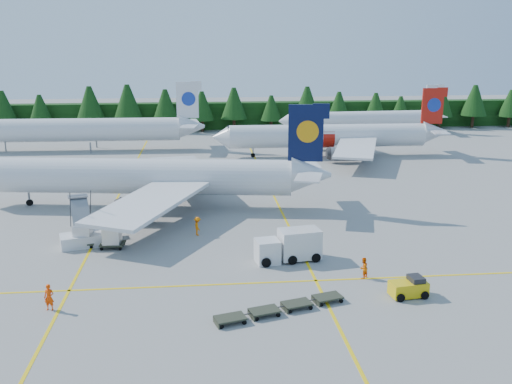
{
  "coord_description": "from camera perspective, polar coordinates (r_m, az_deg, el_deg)",
  "views": [
    {
      "loc": [
        -3.27,
        -49.23,
        19.12
      ],
      "look_at": [
        2.6,
        10.18,
        3.5
      ],
      "focal_mm": 40.0,
      "sensor_mm": 36.0,
      "label": 1
    }
  ],
  "objects": [
    {
      "name": "crew_c",
      "position": [
        58.74,
        -5.87,
        -3.42
      ],
      "size": [
        0.7,
        0.9,
        1.93
      ],
      "primitive_type": "imported",
      "rotation": [
        0.0,
        0.0,
        1.79
      ],
      "color": "orange",
      "rests_on": "ground"
    },
    {
      "name": "taxi_stripe_b",
      "position": [
        72.42,
        1.91,
        -0.65
      ],
      "size": [
        0.25,
        120.0,
        0.01
      ],
      "primitive_type": "cube",
      "color": "yellow",
      "rests_on": "ground"
    },
    {
      "name": "taxi_stripe_a",
      "position": [
        72.62,
        -13.93,
        -1.04
      ],
      "size": [
        0.25,
        120.0,
        0.01
      ],
      "primitive_type": "cube",
      "color": "yellow",
      "rests_on": "ground"
    },
    {
      "name": "ground",
      "position": [
        52.92,
        -1.73,
        -6.53
      ],
      "size": [
        320.0,
        320.0,
        0.0
      ],
      "primitive_type": "plane",
      "color": "gray",
      "rests_on": "ground"
    },
    {
      "name": "airliner_navy",
      "position": [
        69.27,
        -12.13,
        1.49
      ],
      "size": [
        42.45,
        34.69,
        12.39
      ],
      "rotation": [
        0.0,
        0.0,
        -0.15
      ],
      "color": "silver",
      "rests_on": "ground"
    },
    {
      "name": "airliner_red",
      "position": [
        99.76,
        6.74,
        5.55
      ],
      "size": [
        40.05,
        32.96,
        11.65
      ],
      "rotation": [
        0.0,
        0.0,
        -0.02
      ],
      "color": "silver",
      "rests_on": "ground"
    },
    {
      "name": "airliner_far_right",
      "position": [
        125.19,
        9.88,
        7.17
      ],
      "size": [
        35.83,
        5.2,
        10.41
      ],
      "rotation": [
        0.0,
        0.0,
        0.05
      ],
      "color": "silver",
      "rests_on": "ground"
    },
    {
      "name": "taxi_stripe_cross",
      "position": [
        47.38,
        -1.22,
        -9.14
      ],
      "size": [
        80.0,
        0.25,
        0.01
      ],
      "primitive_type": "cube",
      "color": "yellow",
      "rests_on": "ground"
    },
    {
      "name": "crew_a",
      "position": [
        45.27,
        -19.99,
        -9.87
      ],
      "size": [
        0.79,
        0.57,
        2.01
      ],
      "primitive_type": "imported",
      "rotation": [
        0.0,
        0.0,
        -0.12
      ],
      "color": "#FF4205",
      "rests_on": "ground"
    },
    {
      "name": "baggage_tug",
      "position": [
        46.45,
        15.07,
        -9.19
      ],
      "size": [
        2.99,
        1.85,
        1.51
      ],
      "rotation": [
        0.0,
        0.0,
        0.12
      ],
      "color": "gold",
      "rests_on": "ground"
    },
    {
      "name": "treeline_hedge",
      "position": [
        132.26,
        -4.22,
        7.62
      ],
      "size": [
        220.0,
        4.0,
        6.0
      ],
      "primitive_type": "cube",
      "color": "black",
      "rests_on": "ground"
    },
    {
      "name": "dolly_train",
      "position": [
        42.64,
        2.5,
        -11.4
      ],
      "size": [
        10.02,
        4.59,
        0.13
      ],
      "rotation": [
        0.0,
        0.0,
        0.28
      ],
      "color": "#303426",
      "rests_on": "ground"
    },
    {
      "name": "crew_b",
      "position": [
        48.91,
        10.68,
        -7.47
      ],
      "size": [
        1.11,
        1.1,
        1.81
      ],
      "primitive_type": "imported",
      "rotation": [
        0.0,
        0.0,
        3.87
      ],
      "color": "#FF6A05",
      "rests_on": "ground"
    },
    {
      "name": "service_truck",
      "position": [
        51.76,
        3.24,
        -5.39
      ],
      "size": [
        6.12,
        3.03,
        2.83
      ],
      "rotation": [
        0.0,
        0.0,
        0.16
      ],
      "color": "white",
      "rests_on": "ground"
    },
    {
      "name": "airstairs",
      "position": [
        58.35,
        -16.82,
        -4.2
      ],
      "size": [
        4.99,
        6.78,
        4.06
      ],
      "rotation": [
        0.0,
        0.0,
        0.29
      ],
      "color": "silver",
      "rests_on": "ground"
    },
    {
      "name": "uld_pair",
      "position": [
        57.14,
        -15.56,
        -4.19
      ],
      "size": [
        5.26,
        2.7,
        1.75
      ],
      "rotation": [
        0.0,
        0.0,
        -0.08
      ],
      "color": "#303426",
      "rests_on": "ground"
    },
    {
      "name": "airliner_far_left",
      "position": [
        109.52,
        -17.74,
        5.97
      ],
      "size": [
        42.46,
        5.07,
        12.35
      ],
      "rotation": [
        0.0,
        0.0,
        -0.02
      ],
      "color": "silver",
      "rests_on": "ground"
    }
  ]
}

